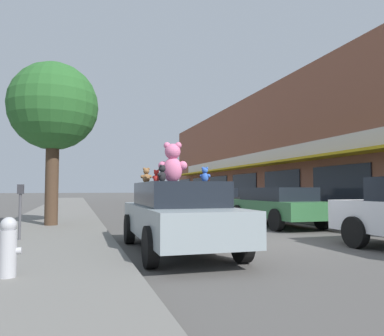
{
  "coord_description": "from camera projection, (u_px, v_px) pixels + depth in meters",
  "views": [
    {
      "loc": [
        -4.5,
        -8.29,
        1.32
      ],
      "look_at": [
        -1.84,
        0.33,
        1.83
      ],
      "focal_mm": 35.0,
      "sensor_mm": 36.0,
      "label": 1
    }
  ],
  "objects": [
    {
      "name": "fire_hydrant",
      "position": [
        8.0,
        247.0,
        4.94
      ],
      "size": [
        0.33,
        0.22,
        0.79
      ],
      "color": "#B2B2B7",
      "rests_on": "sidewalk_near"
    },
    {
      "name": "ground_plane",
      "position": [
        268.0,
        243.0,
        9.16
      ],
      "size": [
        260.0,
        260.0,
        0.0
      ],
      "primitive_type": "plane",
      "color": "#514F4C"
    },
    {
      "name": "storefront_row",
      "position": [
        353.0,
        153.0,
        26.31
      ],
      "size": [
        15.58,
        40.33,
        7.79
      ],
      "color": "brown",
      "rests_on": "ground_plane"
    },
    {
      "name": "teddy_bear_giant",
      "position": [
        173.0,
        163.0,
        8.16
      ],
      "size": [
        0.67,
        0.49,
        0.89
      ],
      "rotation": [
        0.0,
        0.0,
        2.77
      ],
      "color": "pink",
      "rests_on": "plush_art_car"
    },
    {
      "name": "parked_car_far_center",
      "position": [
        277.0,
        204.0,
        13.38
      ],
      "size": [
        1.89,
        4.63,
        1.38
      ],
      "color": "#336B3D",
      "rests_on": "ground_plane"
    },
    {
      "name": "parked_car_far_right",
      "position": [
        215.0,
        200.0,
        19.31
      ],
      "size": [
        1.91,
        4.39,
        1.38
      ],
      "color": "black",
      "rests_on": "ground_plane"
    },
    {
      "name": "street_tree",
      "position": [
        53.0,
        108.0,
        12.3
      ],
      "size": [
        2.88,
        2.88,
        5.33
      ],
      "color": "#473323",
      "rests_on": "sidewalk_near"
    },
    {
      "name": "plush_art_car",
      "position": [
        177.0,
        214.0,
        7.91
      ],
      "size": [
        1.92,
        4.76,
        1.46
      ],
      "rotation": [
        0.0,
        0.0,
        -0.01
      ],
      "color": "#8C999E",
      "rests_on": "ground_plane"
    },
    {
      "name": "sidewalk_near",
      "position": [
        37.0,
        250.0,
        7.62
      ],
      "size": [
        3.21,
        90.0,
        0.16
      ],
      "color": "slate",
      "rests_on": "ground_plane"
    },
    {
      "name": "teddy_bear_red",
      "position": [
        156.0,
        176.0,
        8.3
      ],
      "size": [
        0.2,
        0.19,
        0.29
      ],
      "rotation": [
        0.0,
        0.0,
        2.46
      ],
      "color": "red",
      "rests_on": "plush_art_car"
    },
    {
      "name": "parking_meter",
      "position": [
        20.0,
        204.0,
        8.61
      ],
      "size": [
        0.14,
        0.1,
        1.27
      ],
      "color": "#4C4C51",
      "rests_on": "sidewalk_near"
    },
    {
      "name": "teddy_bear_blue",
      "position": [
        205.0,
        175.0,
        7.83
      ],
      "size": [
        0.23,
        0.21,
        0.32
      ],
      "rotation": [
        0.0,
        0.0,
        2.5
      ],
      "color": "blue",
      "rests_on": "plush_art_car"
    },
    {
      "name": "teddy_bear_brown",
      "position": [
        146.0,
        176.0,
        8.86
      ],
      "size": [
        0.27,
        0.17,
        0.37
      ],
      "rotation": [
        0.0,
        0.0,
        3.06
      ],
      "color": "olive",
      "rests_on": "plush_art_car"
    },
    {
      "name": "teddy_bear_black",
      "position": [
        162.0,
        174.0,
        7.78
      ],
      "size": [
        0.24,
        0.25,
        0.37
      ],
      "rotation": [
        0.0,
        0.0,
        3.96
      ],
      "color": "black",
      "rests_on": "plush_art_car"
    },
    {
      "name": "teddy_bear_purple",
      "position": [
        173.0,
        177.0,
        9.04
      ],
      "size": [
        0.2,
        0.19,
        0.29
      ],
      "rotation": [
        0.0,
        0.0,
        3.84
      ],
      "color": "purple",
      "rests_on": "plush_art_car"
    }
  ]
}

